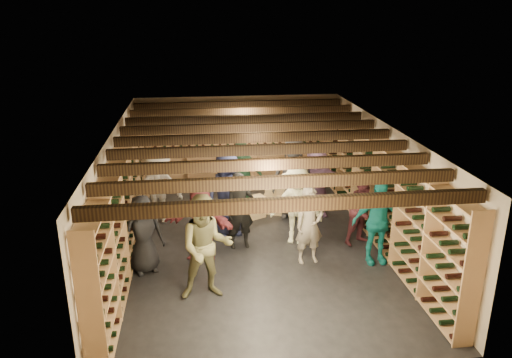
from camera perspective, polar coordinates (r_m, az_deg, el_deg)
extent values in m
plane|color=black|center=(10.55, -0.06, -7.22)|extent=(8.00, 8.00, 0.00)
cube|color=#C3B298|center=(13.88, -2.07, 4.58)|extent=(5.50, 0.02, 2.40)
cube|color=#C3B298|center=(6.52, 4.32, -13.23)|extent=(5.50, 0.02, 2.40)
cube|color=#C3B298|center=(10.14, -15.68, -1.71)|extent=(0.02, 8.00, 2.40)
cube|color=#C3B298|center=(10.74, 14.66, -0.44)|extent=(0.02, 8.00, 2.40)
cube|color=beige|center=(9.73, -0.06, 5.56)|extent=(5.50, 8.00, 0.01)
cube|color=black|center=(6.47, 3.70, -2.90)|extent=(5.40, 0.12, 0.18)
cube|color=black|center=(7.27, 2.44, -0.34)|extent=(5.40, 0.12, 0.18)
cube|color=black|center=(8.09, 1.44, 1.71)|extent=(5.40, 0.12, 0.18)
cube|color=black|center=(8.92, 0.62, 3.37)|extent=(5.40, 0.12, 0.18)
cube|color=black|center=(9.76, -0.06, 4.76)|extent=(5.40, 0.12, 0.18)
cube|color=black|center=(10.61, -0.64, 5.92)|extent=(5.40, 0.12, 0.18)
cube|color=black|center=(11.46, -1.13, 6.91)|extent=(5.40, 0.12, 0.18)
cube|color=black|center=(12.31, -1.56, 7.76)|extent=(5.40, 0.12, 0.18)
cube|color=black|center=(13.16, -1.93, 8.50)|extent=(5.40, 0.12, 0.18)
cube|color=#AC8053|center=(10.16, -14.62, -2.33)|extent=(0.32, 7.50, 2.15)
cube|color=#AC8053|center=(10.72, 13.71, -1.11)|extent=(0.32, 7.50, 2.15)
cube|color=#AC8053|center=(13.75, -2.00, 3.90)|extent=(4.70, 0.30, 2.15)
cube|color=tan|center=(11.97, 2.29, -3.49)|extent=(0.59, 0.49, 0.17)
cube|color=tan|center=(11.90, 2.30, -2.73)|extent=(0.59, 0.49, 0.17)
cube|color=tan|center=(11.84, 2.32, -1.97)|extent=(0.59, 0.49, 0.17)
cube|color=tan|center=(11.78, 2.33, -1.20)|extent=(0.59, 0.49, 0.17)
cube|color=tan|center=(11.70, -0.23, -4.01)|extent=(0.59, 0.50, 0.17)
cube|color=tan|center=(11.64, -0.23, -3.24)|extent=(0.59, 0.50, 0.17)
cube|color=tan|center=(11.57, -0.24, -2.46)|extent=(0.59, 0.50, 0.17)
cube|color=tan|center=(12.35, 2.92, -2.76)|extent=(0.54, 0.39, 0.17)
imported|color=black|center=(9.39, -12.75, -6.15)|extent=(0.85, 0.70, 1.49)
imported|color=black|center=(10.05, -1.85, -3.66)|extent=(0.62, 0.45, 1.58)
imported|color=brown|center=(8.35, -5.72, -7.77)|extent=(0.92, 0.73, 1.84)
imported|color=#EFEEBB|center=(10.26, 4.64, -2.97)|extent=(1.22, 0.94, 1.67)
imported|color=#117977|center=(9.72, 13.67, -4.80)|extent=(0.98, 0.43, 1.66)
imported|color=maroon|center=(9.65, -6.34, -5.06)|extent=(1.45, 0.95, 1.50)
imported|color=#1E2345|center=(10.58, -3.31, -1.68)|extent=(1.06, 0.87, 1.86)
imported|color=gray|center=(9.53, 6.14, -5.26)|extent=(0.61, 0.46, 1.53)
imported|color=#4C1F26|center=(10.44, 12.14, -3.48)|extent=(0.89, 0.80, 1.49)
imported|color=beige|center=(11.39, -11.19, -0.95)|extent=(1.12, 0.67, 1.69)
imported|color=#20452F|center=(11.36, -1.75, -0.06)|extent=(1.20, 0.77, 1.90)
imported|color=#896191|center=(11.68, 6.86, -0.20)|extent=(1.65, 0.93, 1.69)
imported|color=#2F2E32|center=(11.53, 4.23, 0.19)|extent=(1.04, 0.80, 1.91)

